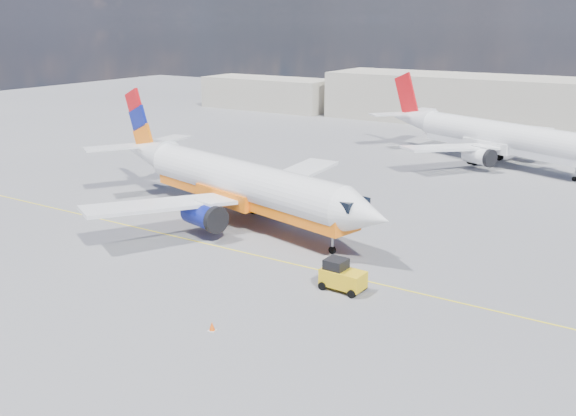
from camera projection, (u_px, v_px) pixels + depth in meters
The scene contains 8 objects.
ground at pixel (222, 265), 46.20m from camera, with size 240.00×240.00×0.00m, color slate.
taxi_line at pixel (246, 253), 48.62m from camera, with size 70.00×0.15×0.01m, color yellow.
terminal_main at pixel (535, 104), 103.09m from camera, with size 70.00×14.00×8.00m, color beige.
terminal_annex at pixel (268, 93), 126.80m from camera, with size 26.00×10.00×6.00m, color beige.
main_jet at pixel (236, 182), 55.48m from camera, with size 34.78×26.61×10.50m.
second_jet at pixel (494, 136), 77.88m from camera, with size 33.03×24.93×10.13m.
gse_tug at pixel (342, 276), 41.78m from camera, with size 2.93×1.89×2.04m.
traffic_cone at pixel (212, 326), 36.41m from camera, with size 0.40×0.40×0.56m.
Camera 1 is at (27.28, -33.77, 17.02)m, focal length 40.00 mm.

